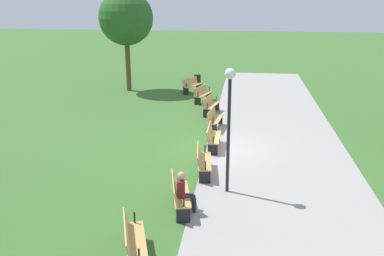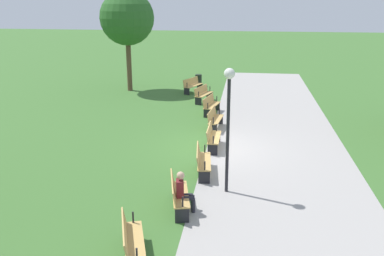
{
  "view_description": "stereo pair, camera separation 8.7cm",
  "coord_description": "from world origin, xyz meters",
  "px_view_note": "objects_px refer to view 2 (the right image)",
  "views": [
    {
      "loc": [
        15.63,
        1.11,
        5.76
      ],
      "look_at": [
        0.0,
        -0.89,
        0.8
      ],
      "focal_mm": 39.05,
      "sensor_mm": 36.0,
      "label": 1
    },
    {
      "loc": [
        15.62,
        1.2,
        5.76
      ],
      "look_at": [
        0.0,
        -0.89,
        0.8
      ],
      "focal_mm": 39.05,
      "sensor_mm": 36.0,
      "label": 2
    }
  ],
  "objects_px": {
    "bench_7": "(131,240)",
    "person_seated": "(183,190)",
    "bench_4": "(213,137)",
    "lamp_post": "(229,107)",
    "trash_bin": "(198,80)",
    "bench_2": "(211,105)",
    "bench_0": "(193,85)",
    "bench_1": "(203,94)",
    "bench_5": "(202,161)",
    "bench_3": "(215,119)",
    "bench_6": "(178,193)",
    "tree_1": "(127,18)"
  },
  "relations": [
    {
      "from": "bench_4",
      "to": "bench_6",
      "type": "bearing_deg",
      "value": -6.02
    },
    {
      "from": "person_seated",
      "to": "trash_bin",
      "type": "bearing_deg",
      "value": 173.3
    },
    {
      "from": "trash_bin",
      "to": "tree_1",
      "type": "bearing_deg",
      "value": -63.56
    },
    {
      "from": "bench_0",
      "to": "bench_3",
      "type": "bearing_deg",
      "value": 39.27
    },
    {
      "from": "bench_2",
      "to": "bench_3",
      "type": "relative_size",
      "value": 1.01
    },
    {
      "from": "bench_3",
      "to": "bench_2",
      "type": "bearing_deg",
      "value": -164.92
    },
    {
      "from": "bench_0",
      "to": "lamp_post",
      "type": "height_order",
      "value": "lamp_post"
    },
    {
      "from": "tree_1",
      "to": "bench_4",
      "type": "bearing_deg",
      "value": 31.72
    },
    {
      "from": "bench_7",
      "to": "trash_bin",
      "type": "relative_size",
      "value": 2.32
    },
    {
      "from": "tree_1",
      "to": "lamp_post",
      "type": "bearing_deg",
      "value": 26.66
    },
    {
      "from": "bench_4",
      "to": "lamp_post",
      "type": "xyz_separation_m",
      "value": [
        3.83,
        0.76,
        2.22
      ]
    },
    {
      "from": "bench_3",
      "to": "tree_1",
      "type": "distance_m",
      "value": 10.42
    },
    {
      "from": "bench_6",
      "to": "bench_4",
      "type": "bearing_deg",
      "value": 161.87
    },
    {
      "from": "tree_1",
      "to": "bench_3",
      "type": "bearing_deg",
      "value": 39.11
    },
    {
      "from": "bench_1",
      "to": "tree_1",
      "type": "bearing_deg",
      "value": -97.84
    },
    {
      "from": "bench_1",
      "to": "lamp_post",
      "type": "xyz_separation_m",
      "value": [
        11.42,
        1.97,
        2.22
      ]
    },
    {
      "from": "trash_bin",
      "to": "bench_6",
      "type": "bearing_deg",
      "value": 4.87
    },
    {
      "from": "bench_2",
      "to": "tree_1",
      "type": "relative_size",
      "value": 0.28
    },
    {
      "from": "bench_1",
      "to": "bench_2",
      "type": "relative_size",
      "value": 1.0
    },
    {
      "from": "bench_6",
      "to": "tree_1",
      "type": "distance_m",
      "value": 16.66
    },
    {
      "from": "bench_2",
      "to": "bench_4",
      "type": "height_order",
      "value": "same"
    },
    {
      "from": "bench_6",
      "to": "trash_bin",
      "type": "xyz_separation_m",
      "value": [
        -17.22,
        -1.47,
        -0.09
      ]
    },
    {
      "from": "bench_5",
      "to": "bench_7",
      "type": "relative_size",
      "value": 0.99
    },
    {
      "from": "bench_5",
      "to": "tree_1",
      "type": "distance_m",
      "value": 14.55
    },
    {
      "from": "bench_6",
      "to": "trash_bin",
      "type": "distance_m",
      "value": 17.28
    },
    {
      "from": "bench_2",
      "to": "tree_1",
      "type": "xyz_separation_m",
      "value": [
        -4.92,
        -5.66,
        4.04
      ]
    },
    {
      "from": "lamp_post",
      "to": "bench_0",
      "type": "bearing_deg",
      "value": -168.19
    },
    {
      "from": "bench_2",
      "to": "person_seated",
      "type": "relative_size",
      "value": 1.46
    },
    {
      "from": "bench_1",
      "to": "bench_5",
      "type": "xyz_separation_m",
      "value": [
        10.16,
        1.07,
        0.0
      ]
    },
    {
      "from": "person_seated",
      "to": "tree_1",
      "type": "relative_size",
      "value": 0.19
    },
    {
      "from": "bench_6",
      "to": "tree_1",
      "type": "height_order",
      "value": "tree_1"
    },
    {
      "from": "bench_7",
      "to": "person_seated",
      "type": "xyz_separation_m",
      "value": [
        -2.36,
        0.84,
        0.17
      ]
    },
    {
      "from": "bench_0",
      "to": "bench_5",
      "type": "xyz_separation_m",
      "value": [
        12.56,
        2.0,
        0.0
      ]
    },
    {
      "from": "bench_7",
      "to": "person_seated",
      "type": "relative_size",
      "value": 1.46
    },
    {
      "from": "bench_2",
      "to": "bench_7",
      "type": "bearing_deg",
      "value": 9.1
    },
    {
      "from": "bench_2",
      "to": "bench_6",
      "type": "bearing_deg",
      "value": 12.11
    },
    {
      "from": "bench_0",
      "to": "trash_bin",
      "type": "relative_size",
      "value": 2.29
    },
    {
      "from": "bench_1",
      "to": "bench_4",
      "type": "relative_size",
      "value": 1.04
    },
    {
      "from": "bench_5",
      "to": "tree_1",
      "type": "relative_size",
      "value": 0.28
    },
    {
      "from": "tree_1",
      "to": "bench_0",
      "type": "bearing_deg",
      "value": 89.49
    },
    {
      "from": "bench_3",
      "to": "bench_6",
      "type": "height_order",
      "value": "same"
    },
    {
      "from": "bench_0",
      "to": "lamp_post",
      "type": "relative_size",
      "value": 0.45
    },
    {
      "from": "bench_7",
      "to": "trash_bin",
      "type": "xyz_separation_m",
      "value": [
        -19.7,
        -0.8,
        -0.09
      ]
    },
    {
      "from": "bench_1",
      "to": "bench_7",
      "type": "bearing_deg",
      "value": 18.16
    },
    {
      "from": "bench_2",
      "to": "lamp_post",
      "type": "height_order",
      "value": "lamp_post"
    },
    {
      "from": "bench_0",
      "to": "bench_2",
      "type": "distance_m",
      "value": 5.14
    },
    {
      "from": "bench_3",
      "to": "bench_5",
      "type": "height_order",
      "value": "same"
    },
    {
      "from": "bench_4",
      "to": "lamp_post",
      "type": "relative_size",
      "value": 0.44
    },
    {
      "from": "bench_4",
      "to": "tree_1",
      "type": "xyz_separation_m",
      "value": [
        -10.03,
        -6.2,
        4.04
      ]
    },
    {
      "from": "bench_2",
      "to": "person_seated",
      "type": "height_order",
      "value": "person_seated"
    }
  ]
}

